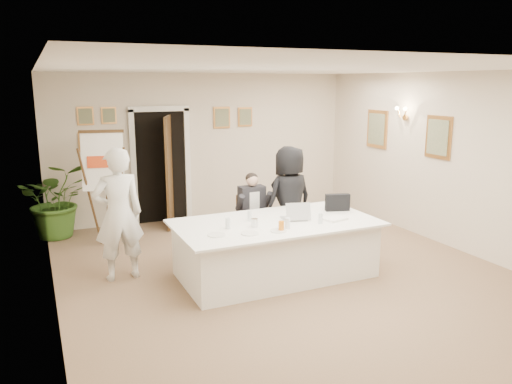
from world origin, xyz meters
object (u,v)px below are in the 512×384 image
object	(u,v)px
standing_woman	(289,199)
paper_stack	(335,219)
flip_chart	(106,194)
standing_man	(118,214)
conference_table	(275,248)
laptop_bag	(337,202)
steel_jug	(255,223)
laptop	(294,209)
oj_glass	(281,226)
seated_man	(253,212)
potted_palm	(56,200)

from	to	relation	value
standing_woman	paper_stack	distance (m)	1.12
flip_chart	standing_man	bearing A→B (deg)	-91.68
conference_table	laptop_bag	bearing A→B (deg)	7.99
conference_table	paper_stack	xyz separation A→B (m)	(0.78, -0.27, 0.40)
laptop_bag	steel_jug	xyz separation A→B (m)	(-1.46, -0.27, -0.07)
laptop	standing_man	bearing A→B (deg)	177.21
laptop_bag	oj_glass	world-z (taller)	laptop_bag
conference_table	laptop_bag	xyz separation A→B (m)	(1.09, 0.15, 0.51)
standing_woman	laptop_bag	size ratio (longest dim) A/B	4.71
laptop_bag	oj_glass	bearing A→B (deg)	-137.83
laptop_bag	paper_stack	distance (m)	0.53
seated_man	conference_table	bearing A→B (deg)	-102.78
standing_woman	laptop_bag	xyz separation A→B (m)	(0.43, -0.69, 0.06)
standing_man	standing_woman	world-z (taller)	standing_man
seated_man	oj_glass	size ratio (longest dim) A/B	9.80
flip_chart	potted_palm	world-z (taller)	flip_chart
conference_table	oj_glass	world-z (taller)	oj_glass
laptop	paper_stack	xyz separation A→B (m)	(0.50, -0.27, -0.12)
conference_table	paper_stack	size ratio (longest dim) A/B	9.01
laptop	oj_glass	size ratio (longest dim) A/B	2.76
laptop	potted_palm	bearing A→B (deg)	148.83
standing_woman	laptop	size ratio (longest dim) A/B	4.68
conference_table	flip_chart	world-z (taller)	flip_chart
potted_palm	laptop	world-z (taller)	potted_palm
flip_chart	oj_glass	size ratio (longest dim) A/B	14.30
standing_woman	potted_palm	bearing A→B (deg)	-43.91
potted_palm	paper_stack	xyz separation A→B (m)	(3.42, -3.41, 0.14)
steel_jug	conference_table	bearing A→B (deg)	17.28
flip_chart	potted_palm	xyz separation A→B (m)	(-0.72, 0.82, -0.21)
oj_glass	laptop	bearing A→B (deg)	46.07
laptop	steel_jug	distance (m)	0.67
standing_woman	oj_glass	xyz separation A→B (m)	(-0.80, -1.28, 0.00)
flip_chart	paper_stack	xyz separation A→B (m)	(2.70, -2.60, -0.07)
standing_man	laptop_bag	size ratio (longest dim) A/B	5.07
flip_chart	steel_jug	distance (m)	2.90
potted_palm	seated_man	bearing A→B (deg)	-36.95
laptop_bag	oj_glass	distance (m)	1.36
conference_table	standing_woman	size ratio (longest dim) A/B	1.64
flip_chart	laptop	distance (m)	3.21
standing_woman	steel_jug	size ratio (longest dim) A/B	15.25
flip_chart	potted_palm	bearing A→B (deg)	131.35
oj_glass	steel_jug	xyz separation A→B (m)	(-0.23, 0.32, -0.01)
laptop_bag	flip_chart	bearing A→B (deg)	160.94
laptop	laptop_bag	world-z (taller)	laptop
laptop	oj_glass	world-z (taller)	laptop
standing_man	standing_woman	distance (m)	2.63
conference_table	oj_glass	size ratio (longest dim) A/B	21.14
standing_man	steel_jug	world-z (taller)	standing_man
oj_glass	standing_woman	bearing A→B (deg)	58.05
seated_man	standing_woman	distance (m)	0.61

